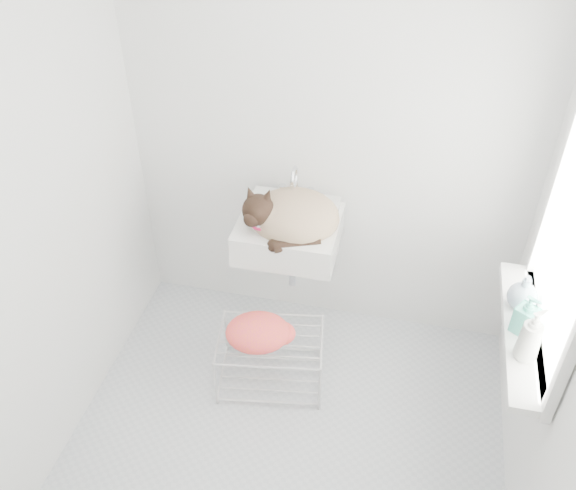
% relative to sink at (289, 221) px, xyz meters
% --- Properties ---
extents(floor, '(2.20, 2.00, 0.02)m').
position_rel_sink_xyz_m(floor, '(0.16, -0.74, -0.85)').
color(floor, silver).
rests_on(floor, ground).
extents(back_wall, '(2.20, 0.02, 2.50)m').
position_rel_sink_xyz_m(back_wall, '(0.16, 0.26, 0.40)').
color(back_wall, white).
rests_on(back_wall, ground).
extents(left_wall, '(0.02, 2.00, 2.50)m').
position_rel_sink_xyz_m(left_wall, '(-0.94, -0.74, 0.40)').
color(left_wall, white).
rests_on(left_wall, ground).
extents(window_glass, '(0.01, 0.80, 1.00)m').
position_rel_sink_xyz_m(window_glass, '(1.24, -0.54, 0.50)').
color(window_glass, white).
rests_on(window_glass, right_wall).
extents(window_frame, '(0.04, 0.90, 1.10)m').
position_rel_sink_xyz_m(window_frame, '(1.23, -0.54, 0.50)').
color(window_frame, white).
rests_on(window_frame, right_wall).
extents(windowsill, '(0.16, 0.88, 0.04)m').
position_rel_sink_xyz_m(windowsill, '(1.17, -0.54, -0.02)').
color(windowsill, white).
rests_on(windowsill, right_wall).
extents(sink, '(0.54, 0.47, 0.21)m').
position_rel_sink_xyz_m(sink, '(0.00, 0.00, 0.00)').
color(sink, white).
rests_on(sink, back_wall).
extents(faucet, '(0.20, 0.14, 0.20)m').
position_rel_sink_xyz_m(faucet, '(0.00, 0.18, 0.14)').
color(faucet, silver).
rests_on(faucet, sink).
extents(cat, '(0.52, 0.44, 0.31)m').
position_rel_sink_xyz_m(cat, '(0.01, -0.02, 0.04)').
color(cat, tan).
rests_on(cat, sink).
extents(wire_rack, '(0.61, 0.47, 0.33)m').
position_rel_sink_xyz_m(wire_rack, '(-0.02, -0.37, -0.70)').
color(wire_rack, silver).
rests_on(wire_rack, floor).
extents(towel, '(0.39, 0.32, 0.14)m').
position_rel_sink_xyz_m(towel, '(-0.07, -0.41, -0.49)').
color(towel, orange).
rests_on(towel, wire_rack).
extents(bottle_a, '(0.12, 0.12, 0.21)m').
position_rel_sink_xyz_m(bottle_a, '(1.16, -0.71, 0.00)').
color(bottle_a, silver).
rests_on(bottle_a, windowsill).
extents(bottle_b, '(0.12, 0.12, 0.19)m').
position_rel_sink_xyz_m(bottle_b, '(1.16, -0.56, 0.00)').
color(bottle_b, teal).
rests_on(bottle_b, windowsill).
extents(bottle_c, '(0.16, 0.16, 0.17)m').
position_rel_sink_xyz_m(bottle_c, '(1.16, -0.40, 0.00)').
color(bottle_c, '#A4B8CE').
rests_on(bottle_c, windowsill).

